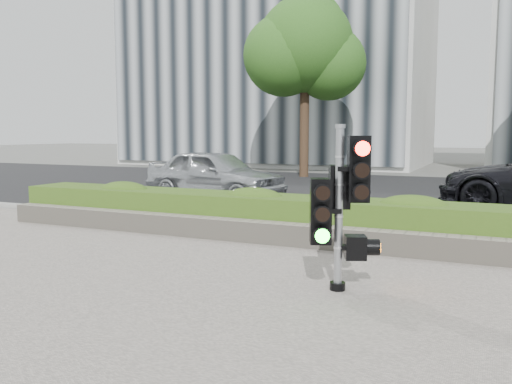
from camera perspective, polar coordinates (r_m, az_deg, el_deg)
ground at (r=6.79m, az=-0.03°, el=-9.07°), size 120.00×120.00×0.00m
sidewalk at (r=4.74m, az=-13.19°, el=-15.99°), size 16.00×11.00×0.03m
road at (r=16.28m, az=14.75°, el=-0.18°), size 60.00×13.00×0.02m
curb at (r=9.66m, az=7.78°, el=-4.11°), size 60.00×0.25×0.12m
stone_wall at (r=8.46m, az=5.34°, el=-4.61°), size 12.00×0.32×0.34m
hedge at (r=9.04m, az=6.71°, el=-2.82°), size 12.00×1.00×0.68m
building_left at (r=31.75m, az=2.54°, el=16.68°), size 16.00×9.00×15.00m
tree_left at (r=21.99m, az=5.20°, el=14.80°), size 4.61×4.03×7.34m
traffic_signal at (r=6.09m, az=8.94°, el=-0.77°), size 0.68×0.60×1.86m
car_silver at (r=14.32m, az=-4.34°, el=1.86°), size 4.13×2.23×1.33m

